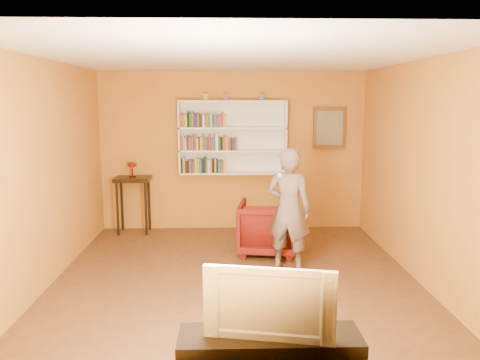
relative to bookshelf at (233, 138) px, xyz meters
name	(u,v)px	position (x,y,z in m)	size (l,w,h in m)	color
room_shell	(236,201)	(0.00, -2.41, -0.58)	(5.30, 5.80, 2.88)	#4F3119
bookshelf	(233,138)	(0.00, 0.00, 0.00)	(1.80, 0.29, 1.23)	white
books_row_lower	(204,166)	(-0.48, -0.11, -0.46)	(0.74, 0.19, 0.27)	black
books_row_middle	(209,143)	(-0.39, -0.11, -0.09)	(0.92, 0.19, 0.27)	#B91C36
books_row_upper	(203,120)	(-0.49, -0.11, 0.29)	(0.74, 0.18, 0.27)	#92431A
ornament_left	(206,97)	(-0.44, -0.06, 0.67)	(0.08, 0.08, 0.11)	#B18A32
ornament_centre	(226,97)	(-0.11, -0.06, 0.67)	(0.08, 0.08, 0.11)	#993351
ornament_right	(261,97)	(0.47, -0.06, 0.67)	(0.08, 0.08, 0.10)	#485F78
framed_painting	(329,128)	(1.65, 0.05, 0.16)	(0.55, 0.05, 0.70)	brown
console_table	(133,187)	(-1.67, -0.16, -0.81)	(0.58, 0.44, 0.95)	black
ruby_lustre	(132,166)	(-1.67, -0.16, -0.46)	(0.15, 0.16, 0.25)	maroon
armchair	(268,228)	(0.49, -1.32, -1.21)	(0.82, 0.85, 0.77)	#4A0505
person	(289,210)	(0.70, -1.99, -0.79)	(0.59, 0.39, 1.62)	brown
game_remote	(279,174)	(0.52, -2.38, -0.26)	(0.04, 0.15, 0.04)	silver
television	(270,299)	(0.21, -4.66, -0.83)	(0.95, 0.13, 0.55)	black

